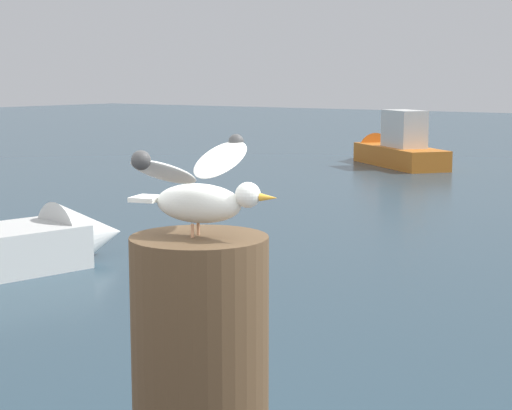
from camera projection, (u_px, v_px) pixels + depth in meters
seagull at (200, 188)px, 2.14m from camera, size 0.39×0.60×0.24m
boat_orange at (392, 148)px, 25.76m from camera, size 4.52×3.84×1.90m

